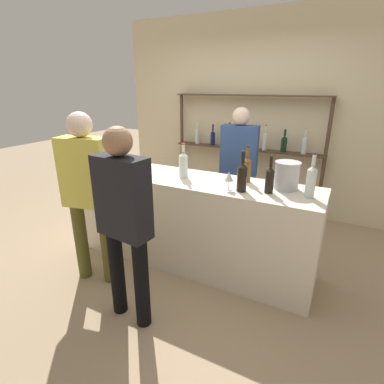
# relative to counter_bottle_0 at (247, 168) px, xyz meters

# --- Properties ---
(ground_plane) EXTENTS (16.00, 16.00, 0.00)m
(ground_plane) POSITION_rel_counter_bottle_0_xyz_m (-0.51, -0.15, -1.08)
(ground_plane) COLOR #9E8466
(bar_counter) EXTENTS (2.51, 0.62, 0.95)m
(bar_counter) POSITION_rel_counter_bottle_0_xyz_m (-0.51, -0.15, -0.61)
(bar_counter) COLOR beige
(bar_counter) RESTS_ON ground_plane
(back_wall) EXTENTS (4.11, 0.12, 2.80)m
(back_wall) POSITION_rel_counter_bottle_0_xyz_m (-0.51, 1.76, 0.32)
(back_wall) COLOR beige
(back_wall) RESTS_ON ground_plane
(back_shelf) EXTENTS (2.22, 0.18, 1.70)m
(back_shelf) POSITION_rel_counter_bottle_0_xyz_m (-0.50, 1.58, 0.05)
(back_shelf) COLOR #4C3828
(back_shelf) RESTS_ON ground_plane
(counter_bottle_0) EXTENTS (0.08, 0.08, 0.35)m
(counter_bottle_0) POSITION_rel_counter_bottle_0_xyz_m (0.00, 0.00, 0.00)
(counter_bottle_0) COLOR brown
(counter_bottle_0) RESTS_ON bar_counter
(counter_bottle_1) EXTENTS (0.07, 0.07, 0.33)m
(counter_bottle_1) POSITION_rel_counter_bottle_0_xyz_m (0.27, -0.22, -0.01)
(counter_bottle_1) COLOR black
(counter_bottle_1) RESTS_ON bar_counter
(counter_bottle_2) EXTENTS (0.08, 0.08, 0.38)m
(counter_bottle_2) POSITION_rel_counter_bottle_0_xyz_m (0.60, -0.18, 0.01)
(counter_bottle_2) COLOR silver
(counter_bottle_2) RESTS_ON bar_counter
(counter_bottle_3) EXTENTS (0.09, 0.09, 0.35)m
(counter_bottle_3) POSITION_rel_counter_bottle_0_xyz_m (-0.60, -0.15, 0.01)
(counter_bottle_3) COLOR silver
(counter_bottle_3) RESTS_ON bar_counter
(counter_bottle_4) EXTENTS (0.08, 0.08, 0.38)m
(counter_bottle_4) POSITION_rel_counter_bottle_0_xyz_m (-1.64, 0.04, 0.01)
(counter_bottle_4) COLOR black
(counter_bottle_4) RESTS_ON bar_counter
(counter_bottle_5) EXTENTS (0.09, 0.09, 0.36)m
(counter_bottle_5) POSITION_rel_counter_bottle_0_xyz_m (0.05, -0.29, 0.01)
(counter_bottle_5) COLOR black
(counter_bottle_5) RESTS_ON bar_counter
(wine_glass) EXTENTS (0.08, 0.08, 0.17)m
(wine_glass) POSITION_rel_counter_bottle_0_xyz_m (-0.06, -0.31, -0.01)
(wine_glass) COLOR silver
(wine_glass) RESTS_ON bar_counter
(ice_bucket) EXTENTS (0.22, 0.22, 0.25)m
(ice_bucket) POSITION_rel_counter_bottle_0_xyz_m (0.38, -0.04, -0.01)
(ice_bucket) COLOR #B2B2B7
(ice_bucket) RESTS_ON bar_counter
(customer_left) EXTENTS (0.47, 0.29, 1.63)m
(customer_left) POSITION_rel_counter_bottle_0_xyz_m (-1.21, -0.85, -0.13)
(customer_left) COLOR brown
(customer_left) RESTS_ON ground_plane
(customer_center) EXTENTS (0.44, 0.23, 1.58)m
(customer_center) POSITION_rel_counter_bottle_0_xyz_m (-0.57, -1.12, -0.16)
(customer_center) COLOR black
(customer_center) RESTS_ON ground_plane
(server_behind_counter) EXTENTS (0.46, 0.26, 1.59)m
(server_behind_counter) POSITION_rel_counter_bottle_0_xyz_m (-0.34, 0.78, -0.16)
(server_behind_counter) COLOR #121C33
(server_behind_counter) RESTS_ON ground_plane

